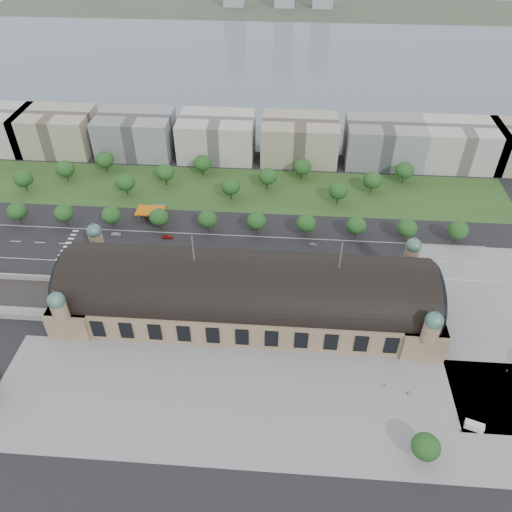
# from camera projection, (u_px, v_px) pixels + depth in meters

# --- Properties ---
(ground) EXTENTS (900.00, 900.00, 0.00)m
(ground) POSITION_uv_depth(u_px,v_px,m) (247.00, 310.00, 205.54)
(ground) COLOR black
(ground) RESTS_ON ground
(station) EXTENTS (150.00, 48.40, 44.30)m
(station) POSITION_uv_depth(u_px,v_px,m) (247.00, 292.00, 199.01)
(station) COLOR #9D8761
(station) RESTS_ON ground
(plaza_south) EXTENTS (190.00, 48.00, 0.12)m
(plaza_south) POSITION_uv_depth(u_px,v_px,m) (265.00, 404.00, 171.09)
(plaza_south) COLOR gray
(plaza_south) RESTS_ON ground
(plaza_east) EXTENTS (56.00, 100.00, 0.12)m
(plaza_east) POSITION_uv_depth(u_px,v_px,m) (503.00, 324.00, 199.64)
(plaza_east) COLOR gray
(plaza_east) RESTS_ON ground
(road_slab) EXTENTS (260.00, 26.00, 0.10)m
(road_slab) POSITION_uv_depth(u_px,v_px,m) (212.00, 251.00, 235.94)
(road_slab) COLOR black
(road_slab) RESTS_ON ground
(grass_belt) EXTENTS (300.00, 45.00, 0.10)m
(grass_belt) POSITION_uv_depth(u_px,v_px,m) (235.00, 189.00, 278.00)
(grass_belt) COLOR #2A4C1E
(grass_belt) RESTS_ON ground
(petrol_station) EXTENTS (14.00, 13.00, 5.05)m
(petrol_station) POSITION_uv_depth(u_px,v_px,m) (154.00, 210.00, 257.01)
(petrol_station) COLOR #CC630C
(petrol_station) RESTS_ON ground
(lake) EXTENTS (700.00, 320.00, 0.08)m
(lake) POSITION_uv_depth(u_px,v_px,m) (277.00, 66.00, 434.97)
(lake) COLOR slate
(lake) RESTS_ON ground
(far_shore) EXTENTS (700.00, 120.00, 0.14)m
(far_shore) POSITION_uv_depth(u_px,v_px,m) (284.00, 8.00, 588.95)
(far_shore) COLOR #44513D
(far_shore) RESTS_ON ground
(office_1) EXTENTS (45.00, 32.00, 24.00)m
(office_1) POSITION_uv_depth(u_px,v_px,m) (56.00, 131.00, 307.76)
(office_1) COLOR tan
(office_1) RESTS_ON ground
(office_2) EXTENTS (45.00, 32.00, 24.00)m
(office_2) POSITION_uv_depth(u_px,v_px,m) (136.00, 134.00, 304.89)
(office_2) COLOR gray
(office_2) RESTS_ON ground
(office_3) EXTENTS (45.00, 32.00, 24.00)m
(office_3) POSITION_uv_depth(u_px,v_px,m) (217.00, 137.00, 302.03)
(office_3) COLOR #B8B6AF
(office_3) RESTS_ON ground
(office_4) EXTENTS (45.00, 32.00, 24.00)m
(office_4) POSITION_uv_depth(u_px,v_px,m) (299.00, 139.00, 299.16)
(office_4) COLOR tan
(office_4) RESTS_ON ground
(office_5) EXTENTS (45.00, 32.00, 24.00)m
(office_5) POSITION_uv_depth(u_px,v_px,m) (384.00, 142.00, 296.30)
(office_5) COLOR gray
(office_5) RESTS_ON ground
(office_6) EXTENTS (45.00, 32.00, 24.00)m
(office_6) POSITION_uv_depth(u_px,v_px,m) (461.00, 145.00, 293.72)
(office_6) COLOR #B8B6AF
(office_6) RESTS_ON ground
(tree_row_0) EXTENTS (9.60, 9.60, 11.52)m
(tree_row_0) POSITION_uv_depth(u_px,v_px,m) (17.00, 211.00, 248.50)
(tree_row_0) COLOR #2D2116
(tree_row_0) RESTS_ON ground
(tree_row_1) EXTENTS (9.60, 9.60, 11.52)m
(tree_row_1) POSITION_uv_depth(u_px,v_px,m) (64.00, 213.00, 247.12)
(tree_row_1) COLOR #2D2116
(tree_row_1) RESTS_ON ground
(tree_row_2) EXTENTS (9.60, 9.60, 11.52)m
(tree_row_2) POSITION_uv_depth(u_px,v_px,m) (111.00, 215.00, 245.75)
(tree_row_2) COLOR #2D2116
(tree_row_2) RESTS_ON ground
(tree_row_3) EXTENTS (9.60, 9.60, 11.52)m
(tree_row_3) POSITION_uv_depth(u_px,v_px,m) (159.00, 217.00, 244.37)
(tree_row_3) COLOR #2D2116
(tree_row_3) RESTS_ON ground
(tree_row_4) EXTENTS (9.60, 9.60, 11.52)m
(tree_row_4) POSITION_uv_depth(u_px,v_px,m) (207.00, 219.00, 243.00)
(tree_row_4) COLOR #2D2116
(tree_row_4) RESTS_ON ground
(tree_row_5) EXTENTS (9.60, 9.60, 11.52)m
(tree_row_5) POSITION_uv_depth(u_px,v_px,m) (257.00, 221.00, 241.62)
(tree_row_5) COLOR #2D2116
(tree_row_5) RESTS_ON ground
(tree_row_6) EXTENTS (9.60, 9.60, 11.52)m
(tree_row_6) POSITION_uv_depth(u_px,v_px,m) (306.00, 223.00, 240.25)
(tree_row_6) COLOR #2D2116
(tree_row_6) RESTS_ON ground
(tree_row_7) EXTENTS (9.60, 9.60, 11.52)m
(tree_row_7) POSITION_uv_depth(u_px,v_px,m) (356.00, 226.00, 238.87)
(tree_row_7) COLOR #2D2116
(tree_row_7) RESTS_ON ground
(tree_row_8) EXTENTS (9.60, 9.60, 11.52)m
(tree_row_8) POSITION_uv_depth(u_px,v_px,m) (407.00, 228.00, 237.50)
(tree_row_8) COLOR #2D2116
(tree_row_8) RESTS_ON ground
(tree_row_9) EXTENTS (9.60, 9.60, 11.52)m
(tree_row_9) POSITION_uv_depth(u_px,v_px,m) (458.00, 230.00, 236.12)
(tree_row_9) COLOR #2D2116
(tree_row_9) RESTS_ON ground
(tree_belt_0) EXTENTS (10.40, 10.40, 12.48)m
(tree_belt_0) POSITION_uv_depth(u_px,v_px,m) (23.00, 178.00, 271.77)
(tree_belt_0) COLOR #2D2116
(tree_belt_0) RESTS_ON ground
(tree_belt_1) EXTENTS (10.40, 10.40, 12.48)m
(tree_belt_1) POSITION_uv_depth(u_px,v_px,m) (65.00, 169.00, 279.92)
(tree_belt_1) COLOR #2D2116
(tree_belt_1) RESTS_ON ground
(tree_belt_2) EXTENTS (10.40, 10.40, 12.48)m
(tree_belt_2) POSITION_uv_depth(u_px,v_px,m) (105.00, 159.00, 288.07)
(tree_belt_2) COLOR #2D2116
(tree_belt_2) RESTS_ON ground
(tree_belt_3) EXTENTS (10.40, 10.40, 12.48)m
(tree_belt_3) POSITION_uv_depth(u_px,v_px,m) (126.00, 182.00, 268.51)
(tree_belt_3) COLOR #2D2116
(tree_belt_3) RESTS_ON ground
(tree_belt_4) EXTENTS (10.40, 10.40, 12.48)m
(tree_belt_4) POSITION_uv_depth(u_px,v_px,m) (165.00, 172.00, 276.66)
(tree_belt_4) COLOR #2D2116
(tree_belt_4) RESTS_ON ground
(tree_belt_5) EXTENTS (10.40, 10.40, 12.48)m
(tree_belt_5) POSITION_uv_depth(u_px,v_px,m) (202.00, 163.00, 284.81)
(tree_belt_5) COLOR #2D2116
(tree_belt_5) RESTS_ON ground
(tree_belt_6) EXTENTS (10.40, 10.40, 12.48)m
(tree_belt_6) POSITION_uv_depth(u_px,v_px,m) (231.00, 186.00, 265.24)
(tree_belt_6) COLOR #2D2116
(tree_belt_6) RESTS_ON ground
(tree_belt_7) EXTENTS (10.40, 10.40, 12.48)m
(tree_belt_7) POSITION_uv_depth(u_px,v_px,m) (268.00, 176.00, 273.39)
(tree_belt_7) COLOR #2D2116
(tree_belt_7) RESTS_ON ground
(tree_belt_8) EXTENTS (10.40, 10.40, 12.48)m
(tree_belt_8) POSITION_uv_depth(u_px,v_px,m) (302.00, 167.00, 281.54)
(tree_belt_8) COLOR #2D2116
(tree_belt_8) RESTS_ON ground
(tree_belt_9) EXTENTS (10.40, 10.40, 12.48)m
(tree_belt_9) POSITION_uv_depth(u_px,v_px,m) (338.00, 191.00, 261.98)
(tree_belt_9) COLOR #2D2116
(tree_belt_9) RESTS_ON ground
(tree_belt_10) EXTENTS (10.40, 10.40, 12.48)m
(tree_belt_10) POSITION_uv_depth(u_px,v_px,m) (372.00, 180.00, 270.13)
(tree_belt_10) COLOR #2D2116
(tree_belt_10) RESTS_ON ground
(tree_belt_11) EXTENTS (10.40, 10.40, 12.48)m
(tree_belt_11) POSITION_uv_depth(u_px,v_px,m) (405.00, 170.00, 278.28)
(tree_belt_11) COLOR #2D2116
(tree_belt_11) RESTS_ON ground
(tree_plaza_s) EXTENTS (9.00, 9.00, 10.64)m
(tree_plaza_s) POSITION_uv_depth(u_px,v_px,m) (426.00, 447.00, 151.58)
(tree_plaza_s) COLOR #2D2116
(tree_plaza_s) RESTS_ON ground
(traffic_car_1) EXTENTS (4.69, 1.76, 1.53)m
(traffic_car_1) POSITION_uv_depth(u_px,v_px,m) (116.00, 234.00, 244.69)
(traffic_car_1) COLOR gray
(traffic_car_1) RESTS_ON ground
(traffic_car_2) EXTENTS (5.28, 2.76, 1.42)m
(traffic_car_2) POSITION_uv_depth(u_px,v_px,m) (153.00, 247.00, 236.80)
(traffic_car_2) COLOR black
(traffic_car_2) RESTS_ON ground
(traffic_car_3) EXTENTS (5.29, 2.22, 1.52)m
(traffic_car_3) POSITION_uv_depth(u_px,v_px,m) (168.00, 237.00, 242.94)
(traffic_car_3) COLOR maroon
(traffic_car_3) RESTS_ON ground
(traffic_car_4) EXTENTS (4.32, 1.99, 1.43)m
(traffic_car_4) POSITION_uv_depth(u_px,v_px,m) (255.00, 255.00, 232.11)
(traffic_car_4) COLOR navy
(traffic_car_4) RESTS_ON ground
(traffic_car_5) EXTENTS (4.05, 1.66, 1.31)m
(traffic_car_5) POSITION_uv_depth(u_px,v_px,m) (313.00, 244.00, 238.54)
(traffic_car_5) COLOR slate
(traffic_car_5) RESTS_ON ground
(parked_car_0) EXTENTS (4.88, 3.87, 1.55)m
(parked_car_0) POSITION_uv_depth(u_px,v_px,m) (90.00, 261.00, 228.57)
(parked_car_0) COLOR black
(parked_car_0) RESTS_ON ground
(parked_car_1) EXTENTS (5.09, 4.16, 1.29)m
(parked_car_1) POSITION_uv_depth(u_px,v_px,m) (117.00, 266.00, 226.09)
(parked_car_1) COLOR maroon
(parked_car_1) RESTS_ON ground
(parked_car_2) EXTENTS (6.00, 4.39, 1.61)m
(parked_car_2) POSITION_uv_depth(u_px,v_px,m) (132.00, 264.00, 227.41)
(parked_car_2) COLOR #171B43
(parked_car_2) RESTS_ON ground
(parked_car_3) EXTENTS (4.17, 2.90, 1.32)m
(parked_car_3) POSITION_uv_depth(u_px,v_px,m) (117.00, 266.00, 226.11)
(parked_car_3) COLOR #5A5B61
(parked_car_3) RESTS_ON ground
(parked_car_4) EXTENTS (4.59, 3.64, 1.46)m
(parked_car_4) POSITION_uv_depth(u_px,v_px,m) (132.00, 264.00, 227.47)
(parked_car_4) COLOR #BAB9BC
(parked_car_4) RESTS_ON ground
(parked_car_5) EXTENTS (5.08, 4.28, 1.29)m
(parked_car_5) POSITION_uv_depth(u_px,v_px,m) (204.00, 268.00, 225.07)
(parked_car_5) COLOR #9B9FA3
(parked_car_5) RESTS_ON ground
(parked_car_6) EXTENTS (5.01, 4.52, 1.40)m
(parked_car_6) POSITION_uv_depth(u_px,v_px,m) (212.00, 268.00, 225.37)
(parked_car_6) COLOR black
(parked_car_6) RESTS_ON ground
(bus_west) EXTENTS (13.13, 4.29, 3.59)m
(bus_west) POSITION_uv_depth(u_px,v_px,m) (247.00, 262.00, 226.82)
(bus_west) COLOR red
(bus_west) RESTS_ON ground
(bus_mid) EXTENTS (13.27, 3.81, 3.65)m
(bus_mid) POSITION_uv_depth(u_px,v_px,m) (296.00, 260.00, 227.90)
(bus_mid) COLOR silver
(bus_mid) RESTS_ON ground
(bus_east) EXTENTS (13.02, 3.92, 3.58)m
(bus_east) POSITION_uv_depth(u_px,v_px,m) (296.00, 261.00, 227.48)
(bus_east) COLOR beige
(bus_east) RESTS_ON ground
(van_south) EXTENTS (6.49, 4.22, 2.61)m
(van_south) POSITION_uv_depth(u_px,v_px,m) (473.00, 426.00, 163.21)
(van_south) COLOR silver
(van_south) RESTS_ON ground
(pedestrian_0) EXTENTS (1.02, 0.78, 1.84)m
(pedestrian_0) POSITION_uv_depth(u_px,v_px,m) (385.00, 386.00, 175.74)
(pedestrian_0) COLOR gray
(pedestrian_0) RESTS_ON ground
(pedestrian_1) EXTENTS (0.81, 0.81, 1.90)m
(pedestrian_1) POSITION_uv_depth(u_px,v_px,m) (408.00, 393.00, 173.46)
(pedestrian_1) COLOR gray
(pedestrian_1) RESTS_ON ground
(pedestrian_2) EXTENTS (0.70, 0.95, 1.75)m
(pedestrian_2) POSITION_uv_depth(u_px,v_px,m) (507.00, 370.00, 180.95)
(pedestrian_2) COLOR gray
(pedestrian_2) RESTS_ON ground
(pedestrian_4) EXTENTS (1.11, 0.90, 1.59)m
(pedestrian_4) POSITION_uv_depth(u_px,v_px,m) (461.00, 431.00, 162.29)
(pedestrian_4) COLOR gray
(pedestrian_4) RESTS_ON ground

